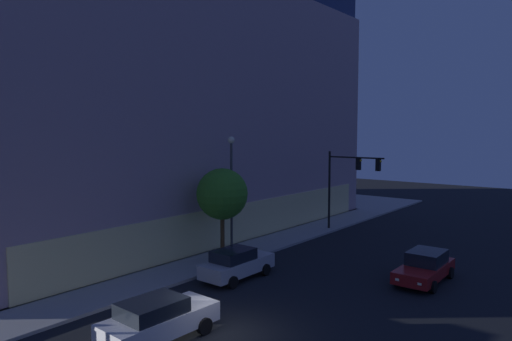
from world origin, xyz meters
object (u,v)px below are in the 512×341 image
(street_lamp_sidewalk, at_px, (231,181))
(car_red, at_px, (425,267))
(car_white, at_px, (158,319))
(car_silver, at_px, (237,263))
(traffic_light_far_corner, at_px, (349,175))
(modern_building, at_px, (126,99))
(sidewalk_tree, at_px, (222,194))

(street_lamp_sidewalk, xyz_separation_m, car_red, (2.95, -11.12, -4.11))
(car_white, height_order, car_silver, car_silver)
(traffic_light_far_corner, height_order, car_silver, traffic_light_far_corner)
(street_lamp_sidewalk, bearing_deg, car_red, -75.14)
(modern_building, relative_size, car_white, 7.75)
(traffic_light_far_corner, relative_size, car_white, 1.34)
(modern_building, distance_m, car_white, 27.11)
(car_white, bearing_deg, car_red, -22.46)
(street_lamp_sidewalk, relative_size, car_red, 1.58)
(car_silver, distance_m, car_red, 10.05)
(traffic_light_far_corner, height_order, car_red, traffic_light_far_corner)
(traffic_light_far_corner, xyz_separation_m, car_silver, (-14.19, -0.66, -3.75))
(sidewalk_tree, distance_m, car_white, 11.48)
(sidewalk_tree, relative_size, car_white, 1.20)
(modern_building, height_order, car_silver, modern_building)
(street_lamp_sidewalk, relative_size, car_white, 1.61)
(traffic_light_far_corner, bearing_deg, sidewalk_tree, 169.43)
(modern_building, relative_size, sidewalk_tree, 6.46)
(traffic_light_far_corner, relative_size, street_lamp_sidewalk, 0.83)
(traffic_light_far_corner, relative_size, car_silver, 1.39)
(car_silver, relative_size, car_red, 0.94)
(car_white, bearing_deg, street_lamp_sidewalk, 28.08)
(sidewalk_tree, bearing_deg, car_white, -149.99)
(street_lamp_sidewalk, distance_m, car_silver, 5.87)
(sidewalk_tree, bearing_deg, street_lamp_sidewalk, 4.87)
(car_red, bearing_deg, car_white, 157.54)
(modern_building, xyz_separation_m, car_red, (-0.44, -26.61, -10.02))
(modern_building, relative_size, car_red, 7.60)
(street_lamp_sidewalk, distance_m, sidewalk_tree, 1.20)
(car_silver, bearing_deg, sidewalk_tree, 55.00)
(traffic_light_far_corner, bearing_deg, street_lamp_sidewalk, 168.18)
(car_white, bearing_deg, sidewalk_tree, 30.01)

